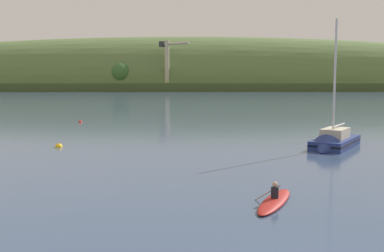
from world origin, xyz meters
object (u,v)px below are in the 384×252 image
object	(u,v)px
dockside_crane	(168,66)
sailboat_near_mooring	(333,145)
mooring_buoy_midchannel	(59,147)
mooring_buoy_off_fishing_boat	(80,122)
canoe_with_paddler	(275,201)

from	to	relation	value
dockside_crane	sailboat_near_mooring	xyz separation A→B (m)	(26.20, -167.01, -10.80)
sailboat_near_mooring	mooring_buoy_midchannel	distance (m)	20.80
mooring_buoy_midchannel	dockside_crane	bearing A→B (deg)	91.85
dockside_crane	mooring_buoy_midchannel	bearing A→B (deg)	-55.52
sailboat_near_mooring	mooring_buoy_off_fishing_boat	bearing A→B (deg)	-98.27
mooring_buoy_midchannel	mooring_buoy_off_fishing_boat	distance (m)	20.30
dockside_crane	canoe_with_paddler	world-z (taller)	dockside_crane
dockside_crane	mooring_buoy_off_fishing_boat	xyz separation A→B (m)	(1.52, -146.97, -11.06)
sailboat_near_mooring	mooring_buoy_off_fishing_boat	distance (m)	31.80
mooring_buoy_midchannel	mooring_buoy_off_fishing_boat	xyz separation A→B (m)	(-3.89, 19.92, 0.00)
canoe_with_paddler	mooring_buoy_midchannel	bearing A→B (deg)	64.82
mooring_buoy_midchannel	sailboat_near_mooring	bearing A→B (deg)	-0.34
mooring_buoy_midchannel	mooring_buoy_off_fishing_boat	size ratio (longest dim) A/B	1.21
sailboat_near_mooring	mooring_buoy_off_fishing_boat	xyz separation A→B (m)	(-24.69, 20.04, -0.26)
sailboat_near_mooring	canoe_with_paddler	size ratio (longest dim) A/B	2.42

